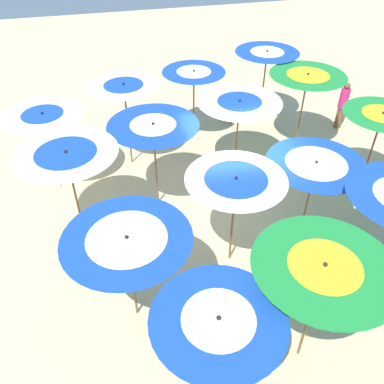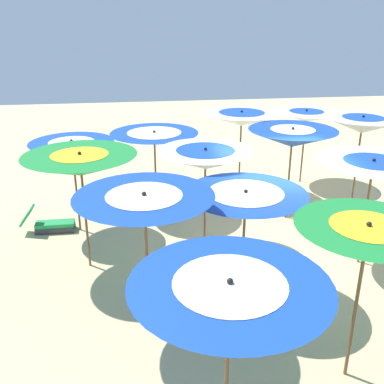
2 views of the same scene
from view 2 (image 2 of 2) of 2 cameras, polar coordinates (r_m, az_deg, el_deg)
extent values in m
cube|color=beige|center=(10.15, 10.62, -8.12)|extent=(38.68, 38.68, 0.04)
cylinder|color=brown|center=(5.57, 4.42, -22.69)|extent=(0.05, 0.05, 2.15)
cone|color=#1947B2|center=(4.88, 4.79, -13.64)|extent=(2.18, 2.18, 0.42)
cone|color=white|center=(4.82, 4.83, -12.69)|extent=(1.22, 1.22, 0.23)
sphere|color=black|center=(4.75, 4.88, -11.29)|extent=(0.07, 0.07, 0.07)
cylinder|color=brown|center=(6.82, 20.12, -14.09)|extent=(0.05, 0.05, 2.25)
cone|color=#1E8C38|center=(6.26, 21.43, -5.65)|extent=(1.91, 1.91, 0.38)
cone|color=yellow|center=(6.22, 21.55, -4.87)|extent=(1.00, 1.00, 0.20)
sphere|color=black|center=(6.17, 21.70, -3.85)|extent=(0.07, 0.07, 0.07)
cylinder|color=brown|center=(7.31, -5.75, -9.94)|extent=(0.05, 0.05, 2.28)
cone|color=#1947B2|center=(6.79, -6.10, -1.69)|extent=(2.15, 2.15, 0.31)
cone|color=white|center=(6.76, -6.13, -1.08)|extent=(1.17, 1.17, 0.17)
sphere|color=black|center=(6.72, -6.17, -0.22)|extent=(0.07, 0.07, 0.07)
cylinder|color=brown|center=(8.31, 6.54, -7.32)|extent=(0.05, 0.05, 1.91)
cone|color=#1947B2|center=(7.90, 6.84, -1.25)|extent=(2.18, 2.18, 0.34)
cone|color=white|center=(7.87, 6.86, -0.77)|extent=(1.34, 1.34, 0.21)
sphere|color=black|center=(7.82, 6.90, 0.10)|extent=(0.07, 0.07, 0.07)
cylinder|color=brown|center=(9.93, 21.23, -3.10)|extent=(0.05, 0.05, 2.10)
cone|color=white|center=(9.57, 22.07, 2.62)|extent=(2.25, 2.25, 0.37)
cone|color=#1947B2|center=(9.54, 22.15, 3.15)|extent=(1.18, 1.18, 0.19)
sphere|color=black|center=(9.51, 22.25, 3.84)|extent=(0.07, 0.07, 0.07)
cylinder|color=brown|center=(9.36, -13.44, -3.19)|extent=(0.05, 0.05, 2.24)
cone|color=#1E8C38|center=(8.96, -14.06, 3.34)|extent=(2.23, 2.23, 0.43)
cone|color=yellow|center=(8.92, -14.13, 4.02)|extent=(1.12, 1.12, 0.21)
sphere|color=black|center=(8.89, -14.20, 4.83)|extent=(0.07, 0.07, 0.07)
cylinder|color=brown|center=(9.93, 1.66, -1.60)|extent=(0.05, 0.05, 2.08)
cone|color=white|center=(9.57, 1.72, 4.13)|extent=(2.05, 2.05, 0.43)
cone|color=#1947B2|center=(9.54, 1.73, 4.63)|extent=(1.26, 1.26, 0.26)
sphere|color=black|center=(9.50, 1.74, 5.53)|extent=(0.07, 0.07, 0.07)
cylinder|color=brown|center=(11.63, 12.26, 1.62)|extent=(0.05, 0.05, 2.14)
cone|color=#1947B2|center=(11.32, 12.68, 6.71)|extent=(2.18, 2.18, 0.44)
cone|color=white|center=(11.29, 12.73, 7.28)|extent=(1.09, 1.09, 0.22)
sphere|color=black|center=(11.26, 12.79, 7.94)|extent=(0.07, 0.07, 0.07)
cylinder|color=brown|center=(12.81, 20.25, 2.99)|extent=(0.05, 0.05, 2.30)
cone|color=white|center=(12.52, 20.93, 7.97)|extent=(1.97, 1.97, 0.42)
cone|color=#1947B2|center=(12.50, 20.99, 8.42)|extent=(1.07, 1.07, 0.23)
sphere|color=black|center=(12.47, 21.08, 9.03)|extent=(0.07, 0.07, 0.07)
cylinder|color=brown|center=(11.04, -14.55, 0.10)|extent=(0.05, 0.05, 2.06)
cone|color=#1947B2|center=(10.72, -15.06, 5.23)|extent=(1.95, 1.95, 0.38)
cone|color=white|center=(10.69, -15.11, 5.71)|extent=(1.04, 1.04, 0.20)
sphere|color=black|center=(10.66, -15.18, 6.36)|extent=(0.07, 0.07, 0.07)
cylinder|color=brown|center=(11.96, -4.68, 2.23)|extent=(0.05, 0.05, 1.99)
cone|color=#1947B2|center=(11.67, -4.83, 6.83)|extent=(2.29, 2.29, 0.31)
cone|color=white|center=(11.65, -4.84, 7.14)|extent=(1.41, 1.41, 0.19)
sphere|color=black|center=(11.62, -4.86, 7.70)|extent=(0.07, 0.07, 0.07)
cylinder|color=brown|center=(13.19, 6.14, 4.55)|extent=(0.05, 0.05, 2.21)
cone|color=white|center=(12.91, 6.34, 9.24)|extent=(2.21, 2.21, 0.39)
cone|color=#1947B2|center=(12.89, 6.35, 9.61)|extent=(1.30, 1.30, 0.23)
sphere|color=black|center=(12.86, 6.38, 10.22)|extent=(0.07, 0.07, 0.07)
cylinder|color=brown|center=(14.39, 13.99, 5.26)|extent=(0.05, 0.05, 2.10)
cone|color=white|center=(14.14, 14.38, 9.34)|extent=(2.12, 2.12, 0.32)
cone|color=#1947B2|center=(14.12, 14.41, 9.68)|extent=(1.04, 1.04, 0.16)
sphere|color=black|center=(14.10, 14.45, 10.09)|extent=(0.07, 0.07, 0.07)
cube|color=#333338|center=(11.68, -16.93, -4.09)|extent=(0.04, 0.93, 0.14)
cube|color=#333338|center=(11.37, -17.16, -4.84)|extent=(0.04, 0.93, 0.14)
cube|color=green|center=(11.48, -17.11, -3.92)|extent=(0.35, 0.93, 0.10)
cube|color=green|center=(11.49, -20.34, -2.82)|extent=(0.35, 0.37, 0.47)
camera|label=1|loc=(12.37, -33.17, 28.60)|focal=37.99mm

